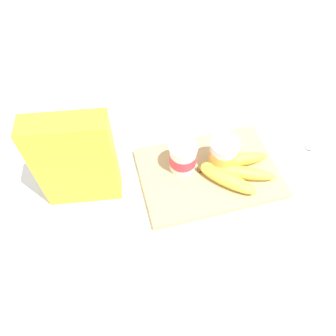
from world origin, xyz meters
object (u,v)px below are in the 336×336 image
(banana_bunch, at_px, (233,170))
(spoon, at_px, (302,148))
(yogurt_cup_front, at_px, (183,157))
(cereal_box, at_px, (76,162))
(cutting_board, at_px, (209,173))
(yogurt_cup_back, at_px, (223,154))

(banana_bunch, bearing_deg, spoon, 10.40)
(yogurt_cup_front, height_order, banana_bunch, yogurt_cup_front)
(banana_bunch, relative_size, spoon, 1.46)
(cereal_box, height_order, spoon, cereal_box)
(cutting_board, relative_size, yogurt_cup_front, 4.43)
(yogurt_cup_front, xyz_separation_m, banana_bunch, (0.12, -0.06, -0.02))
(cutting_board, relative_size, spoon, 2.64)
(cutting_board, height_order, spoon, cutting_board)
(cutting_board, height_order, banana_bunch, banana_bunch)
(cutting_board, xyz_separation_m, banana_bunch, (0.05, -0.03, 0.03))
(banana_bunch, xyz_separation_m, spoon, (0.23, 0.04, -0.03))
(yogurt_cup_front, xyz_separation_m, spoon, (0.34, -0.01, -0.05))
(yogurt_cup_back, bearing_deg, banana_bunch, -64.65)
(banana_bunch, bearing_deg, cutting_board, 155.00)
(yogurt_cup_back, bearing_deg, spoon, 1.08)
(yogurt_cup_front, relative_size, banana_bunch, 0.41)
(cereal_box, bearing_deg, cutting_board, -176.39)
(yogurt_cup_front, bearing_deg, cereal_box, -179.24)
(cutting_board, distance_m, banana_bunch, 0.06)
(cutting_board, xyz_separation_m, cereal_box, (-0.31, 0.03, 0.12))
(yogurt_cup_front, height_order, yogurt_cup_back, yogurt_cup_back)
(yogurt_cup_front, distance_m, banana_bunch, 0.13)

